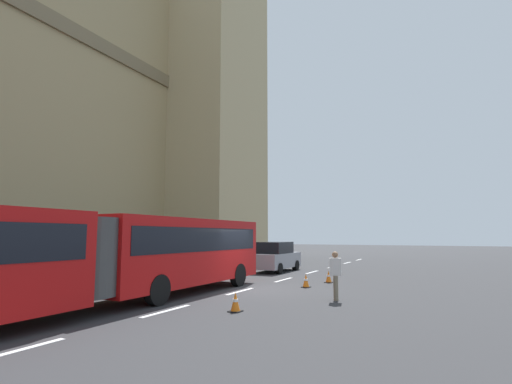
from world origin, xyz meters
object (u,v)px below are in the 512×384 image
(traffic_cone_middle, at_px, (306,281))
(traffic_cone_east, at_px, (329,277))
(sedan_lead, at_px, (276,257))
(pedestrian_near_cones, at_px, (336,274))
(traffic_cone_west, at_px, (235,302))
(articulated_bus, at_px, (78,253))

(traffic_cone_middle, distance_m, traffic_cone_east, 2.16)
(traffic_cone_middle, bearing_deg, traffic_cone_east, -10.94)
(sedan_lead, height_order, traffic_cone_east, sedan_lead)
(sedan_lead, bearing_deg, pedestrian_near_cones, -145.47)
(sedan_lead, distance_m, traffic_cone_west, 13.13)
(traffic_cone_middle, bearing_deg, articulated_bus, 155.06)
(sedan_lead, distance_m, traffic_cone_middle, 7.62)
(articulated_bus, xyz_separation_m, traffic_cone_middle, (8.55, -3.97, -1.46))
(traffic_cone_middle, bearing_deg, sedan_lead, 33.58)
(sedan_lead, distance_m, pedestrian_near_cones, 11.06)
(traffic_cone_west, bearing_deg, pedestrian_near_cones, -32.82)
(articulated_bus, distance_m, pedestrian_near_cones, 8.39)
(traffic_cone_east, xyz_separation_m, pedestrian_near_cones, (-4.91, -1.66, 0.63))
(articulated_bus, height_order, pedestrian_near_cones, articulated_bus)
(articulated_bus, relative_size, traffic_cone_middle, 31.53)
(sedan_lead, xyz_separation_m, traffic_cone_middle, (-6.32, -4.20, -0.63))
(traffic_cone_west, distance_m, traffic_cone_east, 8.26)
(traffic_cone_west, xyz_separation_m, pedestrian_near_cones, (3.34, -2.15, 0.63))
(pedestrian_near_cones, bearing_deg, sedan_lead, 34.53)
(articulated_bus, xyz_separation_m, sedan_lead, (14.87, 0.22, -0.83))
(traffic_cone_west, height_order, traffic_cone_middle, same)
(articulated_bus, bearing_deg, traffic_cone_east, -22.34)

